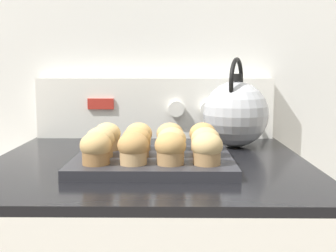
% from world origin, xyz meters
% --- Properties ---
extents(wall_back, '(8.00, 0.05, 2.40)m').
position_xyz_m(wall_back, '(0.00, 0.74, 1.20)').
color(wall_back, silver).
rests_on(wall_back, ground_plane).
extents(control_panel, '(0.72, 0.07, 0.18)m').
position_xyz_m(control_panel, '(0.00, 0.69, 1.02)').
color(control_panel, white).
rests_on(control_panel, stove_range).
extents(muffin_pan, '(0.34, 0.27, 0.02)m').
position_xyz_m(muffin_pan, '(0.01, 0.29, 0.94)').
color(muffin_pan, '#28282D').
rests_on(muffin_pan, stove_range).
extents(muffin_r0_c0, '(0.06, 0.06, 0.06)m').
position_xyz_m(muffin_r0_c0, '(-0.10, 0.22, 0.98)').
color(muffin_r0_c0, olive).
rests_on(muffin_r0_c0, muffin_pan).
extents(muffin_r0_c1, '(0.06, 0.06, 0.06)m').
position_xyz_m(muffin_r0_c1, '(-0.02, 0.22, 0.98)').
color(muffin_r0_c1, tan).
rests_on(muffin_r0_c1, muffin_pan).
extents(muffin_r0_c2, '(0.06, 0.06, 0.06)m').
position_xyz_m(muffin_r0_c2, '(0.05, 0.22, 0.98)').
color(muffin_r0_c2, '#A37A4C').
rests_on(muffin_r0_c2, muffin_pan).
extents(muffin_r0_c3, '(0.06, 0.06, 0.06)m').
position_xyz_m(muffin_r0_c3, '(0.12, 0.22, 0.98)').
color(muffin_r0_c3, '#A37A4C').
rests_on(muffin_r0_c3, muffin_pan).
extents(muffin_r1_c0, '(0.06, 0.06, 0.06)m').
position_xyz_m(muffin_r1_c0, '(-0.10, 0.29, 0.98)').
color(muffin_r1_c0, tan).
rests_on(muffin_r1_c0, muffin_pan).
extents(muffin_r1_c1, '(0.06, 0.06, 0.06)m').
position_xyz_m(muffin_r1_c1, '(-0.02, 0.29, 0.98)').
color(muffin_r1_c1, '#A37A4C').
rests_on(muffin_r1_c1, muffin_pan).
extents(muffin_r1_c2, '(0.06, 0.06, 0.06)m').
position_xyz_m(muffin_r1_c2, '(0.05, 0.29, 0.98)').
color(muffin_r1_c2, olive).
rests_on(muffin_r1_c2, muffin_pan).
extents(muffin_r1_c3, '(0.06, 0.06, 0.06)m').
position_xyz_m(muffin_r1_c3, '(0.13, 0.29, 0.98)').
color(muffin_r1_c3, tan).
rests_on(muffin_r1_c3, muffin_pan).
extents(muffin_r2_c0, '(0.06, 0.06, 0.06)m').
position_xyz_m(muffin_r2_c0, '(-0.10, 0.37, 0.98)').
color(muffin_r2_c0, tan).
rests_on(muffin_r2_c0, muffin_pan).
extents(muffin_r2_c1, '(0.06, 0.06, 0.06)m').
position_xyz_m(muffin_r2_c1, '(-0.02, 0.37, 0.98)').
color(muffin_r2_c1, tan).
rests_on(muffin_r2_c1, muffin_pan).
extents(muffin_r2_c2, '(0.06, 0.06, 0.06)m').
position_xyz_m(muffin_r2_c2, '(0.05, 0.37, 0.98)').
color(muffin_r2_c2, tan).
rests_on(muffin_r2_c2, muffin_pan).
extents(muffin_r2_c3, '(0.06, 0.06, 0.06)m').
position_xyz_m(muffin_r2_c3, '(0.13, 0.37, 0.98)').
color(muffin_r2_c3, tan).
rests_on(muffin_r2_c3, muffin_pan).
extents(tea_kettle, '(0.18, 0.21, 0.24)m').
position_xyz_m(tea_kettle, '(0.23, 0.53, 1.02)').
color(tea_kettle, '#ADAFB5').
rests_on(tea_kettle, stove_range).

